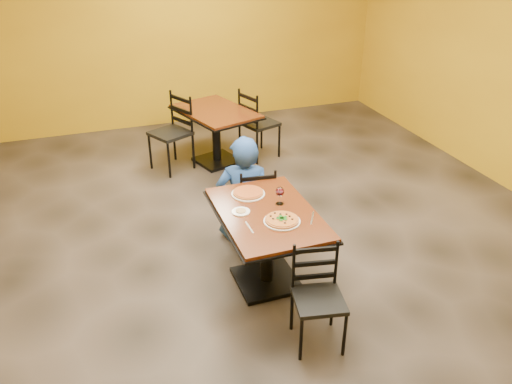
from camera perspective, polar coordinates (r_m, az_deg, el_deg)
name	(u,v)px	position (r m, az deg, el deg)	size (l,w,h in m)	color
floor	(249,253)	(5.28, -0.75, -6.68)	(7.00, 8.00, 0.01)	black
wall_back	(164,29)	(8.37, -10.12, 17.21)	(7.00, 0.01, 3.00)	gold
table_main	(267,231)	(4.58, 1.23, -4.29)	(0.83, 1.23, 0.75)	#5C1E0E
table_second	(216,124)	(7.02, -4.43, 7.46)	(1.11, 1.36, 0.75)	#5C1E0E
chair_main_near	(319,301)	(4.07, 6.93, -11.76)	(0.37, 0.37, 0.83)	black
chair_main_far	(255,202)	(5.32, -0.16, -1.07)	(0.37, 0.37, 0.83)	black
chair_second_left	(170,134)	(6.91, -9.40, 6.34)	(0.45, 0.45, 0.99)	black
chair_second_right	(259,124)	(7.21, 0.38, 7.52)	(0.44, 0.44, 0.97)	black
diner	(244,188)	(5.27, -1.33, 0.44)	(0.58, 0.38, 1.13)	navy
plate_main	(282,221)	(4.34, 2.87, -3.23)	(0.31, 0.31, 0.01)	white
pizza_main	(282,220)	(4.33, 2.87, -3.05)	(0.28, 0.28, 0.02)	maroon
plate_far	(248,194)	(4.76, -0.87, -0.19)	(0.31, 0.31, 0.01)	white
pizza_far	(248,192)	(4.75, -0.87, -0.02)	(0.28, 0.28, 0.02)	#BC7424
side_plate	(241,212)	(4.47, -1.67, -2.17)	(0.16, 0.16, 0.01)	white
dip	(241,211)	(4.47, -1.67, -2.07)	(0.09, 0.09, 0.01)	tan
wine_glass	(280,195)	(4.56, 2.63, -0.33)	(0.08, 0.08, 0.18)	white
fork	(249,227)	(4.25, -0.73, -3.91)	(0.01, 0.19, 0.00)	silver
knife	(312,218)	(4.41, 6.20, -2.86)	(0.01, 0.21, 0.00)	silver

